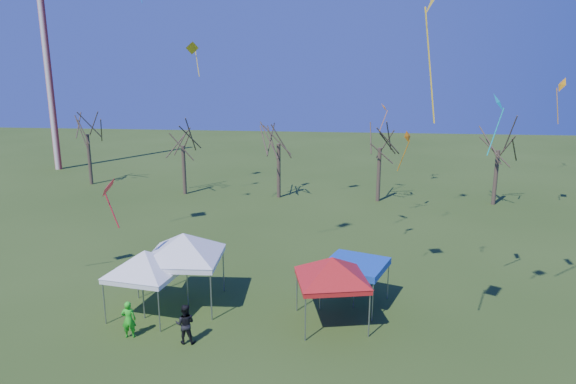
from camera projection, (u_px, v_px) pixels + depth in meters
name	position (u px, v px, depth m)	size (l,w,h in m)	color
ground	(259.00, 350.00, 20.42)	(140.00, 140.00, 0.00)	#2D4516
radio_mast	(46.00, 51.00, 53.29)	(0.70, 0.70, 25.00)	silver
tree_0	(85.00, 116.00, 47.57)	(3.83, 3.83, 8.44)	#3D2D21
tree_1	(182.00, 128.00, 43.99)	(3.42, 3.42, 7.54)	#3D2D21
tree_2	(278.00, 124.00, 42.70)	(3.71, 3.71, 8.18)	#3D2D21
tree_3	(381.00, 128.00, 41.51)	(3.59, 3.59, 7.91)	#3D2D21
tree_4	(500.00, 130.00, 40.46)	(3.58, 3.58, 7.89)	#3D2D21
tent_white_west	(145.00, 255.00, 22.73)	(3.97, 3.97, 3.54)	gray
tent_white_mid	(183.00, 238.00, 23.62)	(4.62, 4.62, 4.08)	gray
tent_red	(332.00, 262.00, 21.87)	(3.94, 3.94, 3.57)	gray
tent_blue	(356.00, 266.00, 23.94)	(3.43, 3.43, 2.11)	gray
person_dark	(185.00, 324.00, 20.78)	(0.81, 0.63, 1.67)	black
person_green	(129.00, 319.00, 21.21)	(0.59, 0.39, 1.61)	#26CF21
kite_19	(384.00, 108.00, 38.86)	(0.69, 0.90, 2.14)	orange
kite_12	(561.00, 85.00, 36.59)	(0.58, 1.11, 3.36)	orange
kite_17	(499.00, 104.00, 22.54)	(0.87, 1.06, 2.78)	#0DC0C3
kite_22	(407.00, 138.00, 37.47)	(1.03, 1.08, 3.01)	orange
kite_1	(108.00, 188.00, 21.51)	(0.77, 1.11, 2.34)	red
kite_13	(192.00, 49.00, 35.39)	(1.01, 0.91, 2.42)	yellow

